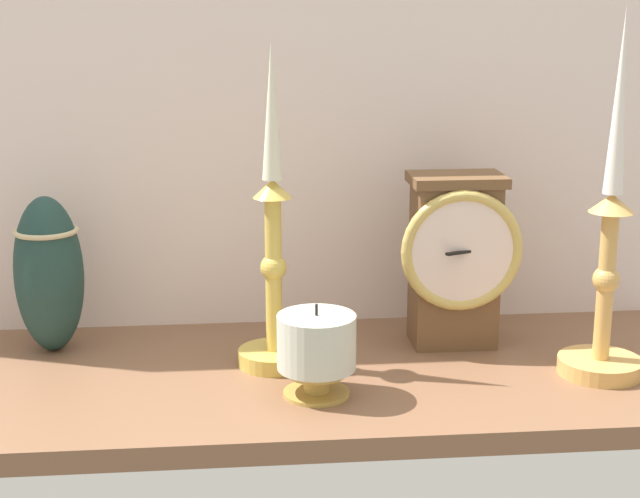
{
  "coord_description": "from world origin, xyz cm",
  "views": [
    {
      "loc": [
        -5.71,
        -102.31,
        40.23
      ],
      "look_at": [
        4.19,
        0.0,
        14.0
      ],
      "focal_mm": 54.92,
      "sensor_mm": 36.0,
      "label": 1
    }
  ],
  "objects_px": {
    "pillar_candle_front": "(316,349)",
    "candlestick_tall_left": "(273,261)",
    "candlestick_tall_center": "(607,267)",
    "tall_ceramic_vase": "(49,273)",
    "mantel_clock": "(456,258)"
  },
  "relations": [
    {
      "from": "mantel_clock",
      "to": "candlestick_tall_left",
      "type": "height_order",
      "value": "candlestick_tall_left"
    },
    {
      "from": "mantel_clock",
      "to": "candlestick_tall_left",
      "type": "distance_m",
      "value": 0.22
    },
    {
      "from": "candlestick_tall_center",
      "to": "tall_ceramic_vase",
      "type": "distance_m",
      "value": 0.63
    },
    {
      "from": "tall_ceramic_vase",
      "to": "mantel_clock",
      "type": "bearing_deg",
      "value": -3.32
    },
    {
      "from": "candlestick_tall_left",
      "to": "candlestick_tall_center",
      "type": "xyz_separation_m",
      "value": [
        0.36,
        -0.06,
        0.0
      ]
    },
    {
      "from": "mantel_clock",
      "to": "candlestick_tall_left",
      "type": "relative_size",
      "value": 0.57
    },
    {
      "from": "pillar_candle_front",
      "to": "candlestick_tall_left",
      "type": "bearing_deg",
      "value": 113.09
    },
    {
      "from": "pillar_candle_front",
      "to": "tall_ceramic_vase",
      "type": "height_order",
      "value": "tall_ceramic_vase"
    },
    {
      "from": "pillar_candle_front",
      "to": "mantel_clock",
      "type": "bearing_deg",
      "value": 37.93
    },
    {
      "from": "mantel_clock",
      "to": "candlestick_tall_left",
      "type": "xyz_separation_m",
      "value": [
        -0.22,
        -0.05,
        0.01
      ]
    },
    {
      "from": "mantel_clock",
      "to": "pillar_candle_front",
      "type": "xyz_separation_m",
      "value": [
        -0.18,
        -0.14,
        -0.06
      ]
    },
    {
      "from": "tall_ceramic_vase",
      "to": "pillar_candle_front",
      "type": "bearing_deg",
      "value": -29.18
    },
    {
      "from": "candlestick_tall_left",
      "to": "pillar_candle_front",
      "type": "bearing_deg",
      "value": -66.91
    },
    {
      "from": "candlestick_tall_center",
      "to": "pillar_candle_front",
      "type": "relative_size",
      "value": 4.0
    },
    {
      "from": "candlestick_tall_center",
      "to": "tall_ceramic_vase",
      "type": "xyz_separation_m",
      "value": [
        -0.62,
        0.14,
        -0.03
      ]
    }
  ]
}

